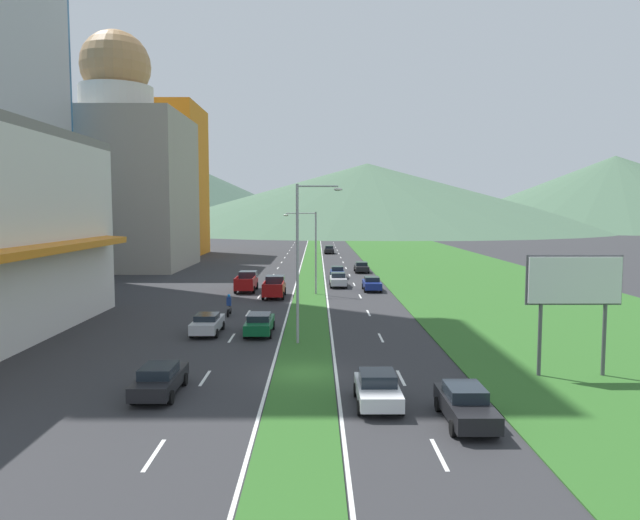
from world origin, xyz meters
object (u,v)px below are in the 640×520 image
(pickup_truck_1, at_px, (274,287))
(motorcycle_rider, at_px, (229,307))
(car_3, at_px, (207,323))
(pickup_truck_0, at_px, (247,282))
(car_1, at_px, (372,284))
(car_9, at_px, (259,323))
(car_8, at_px, (337,272))
(car_6, at_px, (378,389))
(street_lamp_near, at_px, (302,254))
(car_7, at_px, (160,379))
(street_lamp_mid, at_px, (312,246))
(car_0, at_px, (338,280))
(car_5, at_px, (465,404))
(car_2, at_px, (361,267))
(billboard_roadside, at_px, (574,286))
(car_4, at_px, (329,250))

(pickup_truck_1, height_order, motorcycle_rider, pickup_truck_1)
(car_3, distance_m, pickup_truck_0, 21.98)
(car_1, relative_size, car_9, 0.91)
(car_8, xyz_separation_m, pickup_truck_1, (-6.89, -16.29, 0.23))
(car_3, height_order, car_6, car_6)
(street_lamp_near, bearing_deg, car_3, 155.03)
(car_3, height_order, car_7, car_7)
(street_lamp_mid, distance_m, car_1, 8.21)
(car_1, bearing_deg, street_lamp_near, -15.32)
(car_0, distance_m, car_1, 4.86)
(car_3, relative_size, motorcycle_rider, 2.28)
(street_lamp_mid, xyz_separation_m, car_5, (6.62, -36.71, -4.22))
(motorcycle_rider, bearing_deg, car_9, -156.13)
(car_2, xyz_separation_m, car_7, (-13.68, -54.53, 0.01))
(billboard_roadside, bearing_deg, car_9, 148.40)
(car_4, height_order, car_5, car_4)
(car_3, height_order, car_4, car_4)
(car_4, bearing_deg, car_2, 6.17)
(car_0, height_order, car_9, car_0)
(street_lamp_mid, distance_m, car_3, 20.96)
(motorcycle_rider, bearing_deg, car_2, -21.85)
(billboard_roadside, distance_m, car_2, 52.24)
(car_4, relative_size, car_7, 0.98)
(billboard_roadside, distance_m, car_5, 10.65)
(car_1, bearing_deg, car_9, -24.26)
(street_lamp_near, relative_size, billboard_roadside, 1.62)
(car_3, xyz_separation_m, car_6, (10.43, -15.27, -0.00))
(street_lamp_mid, relative_size, car_7, 1.85)
(car_1, height_order, pickup_truck_0, pickup_truck_0)
(car_2, xyz_separation_m, car_8, (-3.61, -6.96, 0.02))
(street_lamp_near, bearing_deg, car_4, 87.52)
(billboard_roadside, xyz_separation_m, pickup_truck_0, (-20.90, 32.78, -3.81))
(car_4, bearing_deg, motorcycle_rider, -8.06)
(billboard_roadside, relative_size, car_3, 1.41)
(street_lamp_mid, xyz_separation_m, car_4, (2.98, 56.52, -4.20))
(car_0, bearing_deg, pickup_truck_1, -40.46)
(street_lamp_mid, distance_m, car_6, 34.90)
(street_lamp_near, relative_size, car_1, 2.39)
(car_6, relative_size, pickup_truck_1, 0.76)
(car_1, bearing_deg, pickup_truck_1, -66.30)
(car_6, height_order, car_9, car_6)
(car_1, bearing_deg, car_2, 179.08)
(car_7, relative_size, car_8, 1.11)
(car_3, bearing_deg, car_2, -18.89)
(car_5, distance_m, car_7, 14.04)
(car_8, xyz_separation_m, motorcycle_rider, (-9.88, -26.69, -0.01))
(car_7, relative_size, motorcycle_rider, 2.30)
(street_lamp_mid, distance_m, motorcycle_rider, 14.46)
(pickup_truck_1, bearing_deg, billboard_roadside, -148.17)
(billboard_roadside, distance_m, car_8, 46.09)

